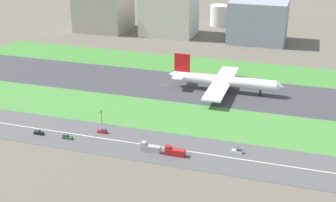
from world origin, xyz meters
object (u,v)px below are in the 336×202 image
object	(u,v)px
terminal_building	(104,9)
car_4	(103,131)
truck_1	(150,148)
fuel_tank_west	(219,15)
hangar_building	(169,5)
car_3	(238,151)
office_tower	(258,21)
airliner	(222,81)
car_0	(39,133)
truck_0	(175,152)
car_1	(67,137)
traffic_light	(101,116)

from	to	relation	value
terminal_building	car_4	bearing A→B (deg)	-65.41
truck_1	fuel_tank_west	xyz separation A→B (m)	(-19.35, 237.00, 7.24)
hangar_building	car_3	bearing A→B (deg)	-64.43
fuel_tank_west	office_tower	bearing A→B (deg)	-49.04
truck_1	terminal_building	world-z (taller)	terminal_building
car_4	office_tower	world-z (taller)	office_tower
airliner	car_0	xyz separation A→B (m)	(-68.55, -78.00, -5.31)
car_3	truck_0	size ratio (longest dim) A/B	0.52
car_1	truck_0	xyz separation A→B (m)	(49.87, -0.00, 0.75)
car_4	fuel_tank_west	bearing A→B (deg)	88.18
airliner	truck_1	size ratio (longest dim) A/B	7.74
car_4	car_0	bearing A→B (deg)	-159.71
car_4	fuel_tank_west	xyz separation A→B (m)	(7.21, 227.00, 7.99)
truck_0	terminal_building	size ratio (longest dim) A/B	0.20
truck_0	traffic_light	world-z (taller)	traffic_light
car_4	terminal_building	bearing A→B (deg)	114.59
traffic_light	terminal_building	bearing A→B (deg)	114.46
airliner	car_3	bearing A→B (deg)	-73.44
traffic_light	car_4	bearing A→B (deg)	-62.61
car_3	office_tower	size ratio (longest dim) A/B	0.10
car_3	traffic_light	size ratio (longest dim) A/B	0.61
airliner	hangar_building	size ratio (longest dim) A/B	1.35
car_4	terminal_building	xyz separation A→B (m)	(-83.29, 182.00, 16.89)
office_tower	car_0	bearing A→B (deg)	-110.90
traffic_light	airliner	bearing A→B (deg)	52.74
truck_0	hangar_building	size ratio (longest dim) A/B	0.17
truck_1	car_0	xyz separation A→B (m)	(-53.61, 0.00, -0.75)
terminal_building	fuel_tank_west	world-z (taller)	terminal_building
hangar_building	office_tower	world-z (taller)	hangar_building
airliner	car_0	size ratio (longest dim) A/B	14.77
car_4	truck_0	bearing A→B (deg)	-15.01
airliner	fuel_tank_west	distance (m)	162.68
truck_0	fuel_tank_west	size ratio (longest dim) A/B	0.47
car_1	car_4	world-z (taller)	same
traffic_light	terminal_building	size ratio (longest dim) A/B	0.18
truck_1	office_tower	bearing A→B (deg)	-95.86
hangar_building	truck_1	bearing A→B (deg)	-74.87
car_1	truck_1	bearing A→B (deg)	180.00
traffic_light	truck_0	bearing A→B (deg)	-23.47
hangar_building	fuel_tank_west	world-z (taller)	hangar_building
car_4	traffic_light	xyz separation A→B (m)	(-4.14, 7.99, 3.37)
airliner	truck_0	distance (m)	78.25
traffic_light	hangar_building	bearing A→B (deg)	96.95
car_1	truck_0	size ratio (longest dim) A/B	0.52
car_3	fuel_tank_west	bearing A→B (deg)	103.51
truck_1	car_3	xyz separation A→B (m)	(35.17, 10.00, -0.75)
car_1	car_3	bearing A→B (deg)	-172.33
car_0	fuel_tank_west	size ratio (longest dim) A/B	0.25
car_0	truck_0	bearing A→B (deg)	180.00
airliner	truck_0	world-z (taller)	airliner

